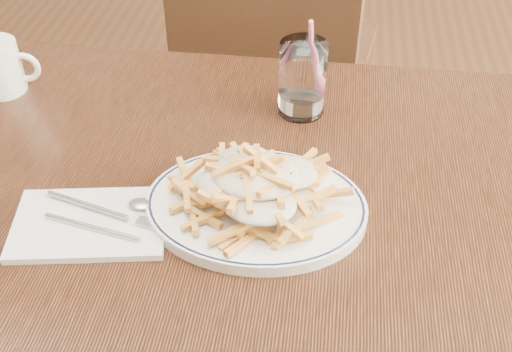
# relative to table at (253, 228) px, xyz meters

# --- Properties ---
(table) EXTENTS (1.20, 0.80, 0.75)m
(table) POSITION_rel_table_xyz_m (0.00, 0.00, 0.00)
(table) COLOR black
(table) RESTS_ON ground
(chair_far) EXTENTS (0.54, 0.54, 1.02)m
(chair_far) POSITION_rel_table_xyz_m (-0.05, 0.77, -0.09)
(chair_far) COLOR black
(chair_far) RESTS_ON ground
(fries_plate) EXTENTS (0.39, 0.37, 0.02)m
(fries_plate) POSITION_rel_table_xyz_m (0.01, -0.04, 0.09)
(fries_plate) COLOR white
(fries_plate) RESTS_ON table
(loaded_fries) EXTENTS (0.24, 0.20, 0.07)m
(loaded_fries) POSITION_rel_table_xyz_m (0.01, -0.04, 0.14)
(loaded_fries) COLOR gold
(loaded_fries) RESTS_ON fries_plate
(napkin) EXTENTS (0.24, 0.18, 0.01)m
(napkin) POSITION_rel_table_xyz_m (-0.22, -0.10, 0.08)
(napkin) COLOR silver
(napkin) RESTS_ON table
(cutlery) EXTENTS (0.19, 0.10, 0.01)m
(cutlery) POSITION_rel_table_xyz_m (-0.22, -0.10, 0.09)
(cutlery) COLOR silver
(cutlery) RESTS_ON napkin
(water_glass) EXTENTS (0.08, 0.08, 0.18)m
(water_glass) POSITION_rel_table_xyz_m (0.06, 0.23, 0.14)
(water_glass) COLOR white
(water_glass) RESTS_ON table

